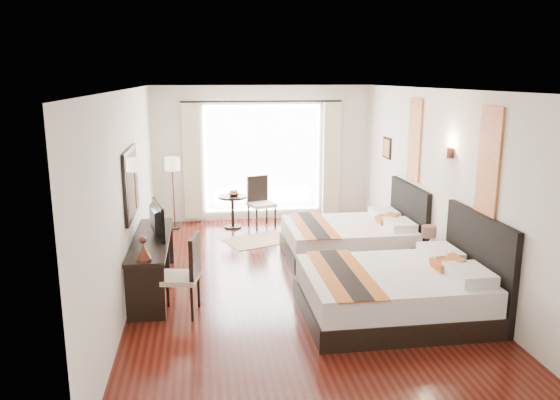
{
  "coord_description": "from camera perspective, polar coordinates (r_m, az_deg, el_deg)",
  "views": [
    {
      "loc": [
        -1.25,
        -7.49,
        2.97
      ],
      "look_at": [
        -0.11,
        0.37,
        1.17
      ],
      "focal_mm": 35.0,
      "sensor_mm": 36.0,
      "label": 1
    }
  ],
  "objects": [
    {
      "name": "floor",
      "position": [
        8.15,
        1.16,
        -8.63
      ],
      "size": [
        4.5,
        7.5,
        0.01
      ],
      "primitive_type": "cube",
      "color": "#380D0A",
      "rests_on": "ground"
    },
    {
      "name": "ceiling",
      "position": [
        7.59,
        1.26,
        11.42
      ],
      "size": [
        4.5,
        7.5,
        0.02
      ],
      "primitive_type": "cube",
      "color": "white",
      "rests_on": "wall_headboard"
    },
    {
      "name": "wall_headboard",
      "position": [
        8.41,
        16.49,
        1.49
      ],
      "size": [
        0.01,
        7.5,
        2.8
      ],
      "primitive_type": "cube",
      "color": "silver",
      "rests_on": "floor"
    },
    {
      "name": "wall_desk",
      "position": [
        7.72,
        -15.47,
        0.57
      ],
      "size": [
        0.01,
        7.5,
        2.8
      ],
      "primitive_type": "cube",
      "color": "silver",
      "rests_on": "floor"
    },
    {
      "name": "wall_window",
      "position": [
        11.41,
        -1.87,
        4.86
      ],
      "size": [
        4.5,
        0.01,
        2.8
      ],
      "primitive_type": "cube",
      "color": "silver",
      "rests_on": "floor"
    },
    {
      "name": "wall_entry",
      "position": [
        4.24,
        9.59,
        -9.1
      ],
      "size": [
        4.5,
        0.01,
        2.8
      ],
      "primitive_type": "cube",
      "color": "silver",
      "rests_on": "floor"
    },
    {
      "name": "window_glass",
      "position": [
        11.41,
        -1.86,
        4.35
      ],
      "size": [
        2.4,
        0.02,
        2.2
      ],
      "primitive_type": "cube",
      "color": "white",
      "rests_on": "wall_window"
    },
    {
      "name": "sheer_curtain",
      "position": [
        11.35,
        -1.82,
        4.31
      ],
      "size": [
        2.3,
        0.02,
        2.1
      ],
      "primitive_type": "cube",
      "color": "white",
      "rests_on": "wall_window"
    },
    {
      "name": "drape_left",
      "position": [
        11.25,
        -9.18,
        3.97
      ],
      "size": [
        0.35,
        0.14,
        2.35
      ],
      "primitive_type": "cube",
      "color": "beige",
      "rests_on": "floor"
    },
    {
      "name": "drape_right",
      "position": [
        11.56,
        5.38,
        4.31
      ],
      "size": [
        0.35,
        0.14,
        2.35
      ],
      "primitive_type": "cube",
      "color": "beige",
      "rests_on": "floor"
    },
    {
      "name": "art_panel_near",
      "position": [
        7.16,
        20.98,
        3.74
      ],
      "size": [
        0.03,
        0.5,
        1.35
      ],
      "primitive_type": "cube",
      "color": "maroon",
      "rests_on": "wall_headboard"
    },
    {
      "name": "art_panel_far",
      "position": [
        9.3,
        13.88,
        6.11
      ],
      "size": [
        0.03,
        0.5,
        1.35
      ],
      "primitive_type": "cube",
      "color": "maroon",
      "rests_on": "wall_headboard"
    },
    {
      "name": "wall_sconce",
      "position": [
        8.06,
        17.15,
        4.73
      ],
      "size": [
        0.1,
        0.14,
        0.14
      ],
      "primitive_type": "cube",
      "color": "#472519",
      "rests_on": "wall_headboard"
    },
    {
      "name": "mirror_frame",
      "position": [
        7.72,
        -15.32,
        1.73
      ],
      "size": [
        0.04,
        1.25,
        0.95
      ],
      "primitive_type": "cube",
      "color": "black",
      "rests_on": "wall_desk"
    },
    {
      "name": "mirror_glass",
      "position": [
        7.72,
        -15.14,
        1.73
      ],
      "size": [
        0.01,
        1.12,
        0.82
      ],
      "primitive_type": "cube",
      "color": "white",
      "rests_on": "mirror_frame"
    },
    {
      "name": "bed_near",
      "position": [
        7.14,
        12.34,
        -9.22
      ],
      "size": [
        2.28,
        1.78,
        1.29
      ],
      "color": "black",
      "rests_on": "floor"
    },
    {
      "name": "bed_far",
      "position": [
        9.3,
        7.62,
        -3.94
      ],
      "size": [
        2.15,
        1.67,
        1.21
      ],
      "color": "black",
      "rests_on": "floor"
    },
    {
      "name": "nightstand",
      "position": [
        8.38,
        15.35,
        -6.78
      ],
      "size": [
        0.39,
        0.48,
        0.46
      ],
      "primitive_type": "cube",
      "color": "black",
      "rests_on": "floor"
    },
    {
      "name": "table_lamp",
      "position": [
        8.27,
        15.29,
        -3.38
      ],
      "size": [
        0.22,
        0.22,
        0.34
      ],
      "color": "black",
      "rests_on": "nightstand"
    },
    {
      "name": "vase",
      "position": [
        8.17,
        15.65,
        -4.82
      ],
      "size": [
        0.16,
        0.16,
        0.13
      ],
      "primitive_type": "imported",
      "rotation": [
        0.0,
        0.0,
        0.33
      ],
      "color": "black",
      "rests_on": "nightstand"
    },
    {
      "name": "console_desk",
      "position": [
        8.0,
        -13.18,
        -6.49
      ],
      "size": [
        0.5,
        2.2,
        0.76
      ],
      "primitive_type": "cube",
      "color": "black",
      "rests_on": "floor"
    },
    {
      "name": "television",
      "position": [
        7.87,
        -13.23,
        -2.07
      ],
      "size": [
        0.3,
        0.85,
        0.49
      ],
      "primitive_type": "imported",
      "rotation": [
        0.0,
        0.0,
        1.8
      ],
      "color": "black",
      "rests_on": "console_desk"
    },
    {
      "name": "bronze_figurine",
      "position": [
        6.89,
        -14.08,
        -5.14
      ],
      "size": [
        0.22,
        0.22,
        0.28
      ],
      "primitive_type": null,
      "rotation": [
        0.0,
        0.0,
        -0.2
      ],
      "color": "#472519",
      "rests_on": "console_desk"
    },
    {
      "name": "desk_chair",
      "position": [
        7.14,
        -10.3,
        -9.25
      ],
      "size": [
        0.57,
        0.57,
        1.04
      ],
      "rotation": [
        0.0,
        0.0,
        2.94
      ],
      "color": "beige",
      "rests_on": "floor"
    },
    {
      "name": "floor_lamp",
      "position": [
        10.87,
        -11.18,
        3.19
      ],
      "size": [
        0.29,
        0.29,
        1.44
      ],
      "color": "black",
      "rests_on": "floor"
    },
    {
      "name": "side_table",
      "position": [
        10.96,
        -4.96,
        -1.23
      ],
      "size": [
        0.57,
        0.57,
        0.65
      ],
      "primitive_type": "cylinder",
      "color": "black",
      "rests_on": "floor"
    },
    {
      "name": "fruit_bowl",
      "position": [
        10.87,
        -4.85,
        0.57
      ],
      "size": [
        0.26,
        0.26,
        0.06
      ],
      "primitive_type": "imported",
      "rotation": [
        0.0,
        0.0,
        0.13
      ],
      "color": "#473419",
      "rests_on": "side_table"
    },
    {
      "name": "window_chair",
      "position": [
        10.95,
        -1.96,
        -1.28
      ],
      "size": [
        0.6,
        0.6,
        1.03
      ],
      "rotation": [
        0.0,
        0.0,
        -1.25
      ],
      "color": "beige",
      "rests_on": "floor"
    },
    {
      "name": "jute_rug",
      "position": [
        10.14,
        -2.19,
        -4.24
      ],
      "size": [
        1.41,
        1.19,
        0.01
      ],
      "primitive_type": "cube",
      "rotation": [
        0.0,
        0.0,
        0.36
      ],
      "color": "tan",
      "rests_on": "floor"
    }
  ]
}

